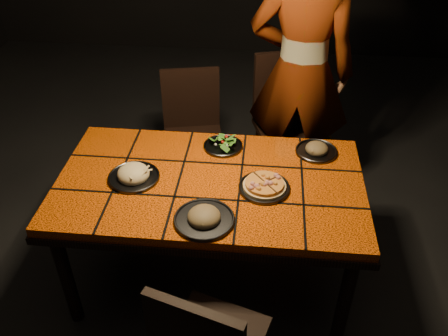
# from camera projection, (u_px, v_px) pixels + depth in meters

# --- Properties ---
(room_shell) EXTENTS (6.04, 7.04, 3.08)m
(room_shell) POSITION_uv_depth(u_px,v_px,m) (207.00, 42.00, 2.02)
(room_shell) COLOR black
(room_shell) RESTS_ON ground
(dining_table) EXTENTS (1.62, 0.92, 0.75)m
(dining_table) POSITION_uv_depth(u_px,v_px,m) (210.00, 192.00, 2.52)
(dining_table) COLOR #D74C06
(dining_table) RESTS_ON ground
(chair_far_left) EXTENTS (0.48, 0.48, 0.90)m
(chair_far_left) POSITION_uv_depth(u_px,v_px,m) (192.00, 125.00, 3.36)
(chair_far_left) COLOR black
(chair_far_left) RESTS_ON ground
(chair_far_right) EXTENTS (0.56, 0.56, 1.00)m
(chair_far_right) POSITION_uv_depth(u_px,v_px,m) (288.00, 114.00, 3.36)
(chair_far_right) COLOR black
(chair_far_right) RESTS_ON ground
(diner) EXTENTS (0.74, 0.53, 1.88)m
(diner) POSITION_uv_depth(u_px,v_px,m) (301.00, 73.00, 3.06)
(diner) COLOR brown
(diner) RESTS_ON ground
(plate_pizza) EXTENTS (0.31, 0.31, 0.04)m
(plate_pizza) POSITION_uv_depth(u_px,v_px,m) (264.00, 186.00, 2.40)
(plate_pizza) COLOR #323337
(plate_pizza) RESTS_ON dining_table
(plate_pasta) EXTENTS (0.27, 0.27, 0.09)m
(plate_pasta) POSITION_uv_depth(u_px,v_px,m) (134.00, 175.00, 2.47)
(plate_pasta) COLOR #323337
(plate_pasta) RESTS_ON dining_table
(plate_salad) EXTENTS (0.23, 0.23, 0.07)m
(plate_salad) POSITION_uv_depth(u_px,v_px,m) (223.00, 144.00, 2.70)
(plate_salad) COLOR #323337
(plate_salad) RESTS_ON dining_table
(plate_mushroom_a) EXTENTS (0.29, 0.29, 0.09)m
(plate_mushroom_a) POSITION_uv_depth(u_px,v_px,m) (204.00, 217.00, 2.21)
(plate_mushroom_a) COLOR #323337
(plate_mushroom_a) RESTS_ON dining_table
(plate_mushroom_b) EXTENTS (0.24, 0.24, 0.08)m
(plate_mushroom_b) POSITION_uv_depth(u_px,v_px,m) (317.00, 149.00, 2.66)
(plate_mushroom_b) COLOR #323337
(plate_mushroom_b) RESTS_ON dining_table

